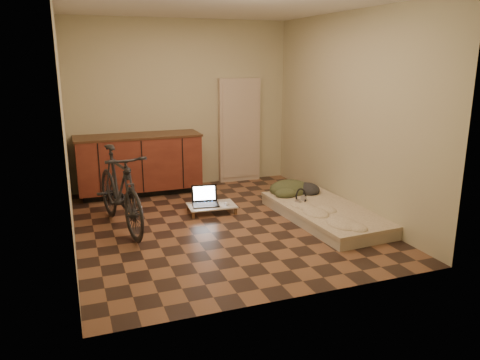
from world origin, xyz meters
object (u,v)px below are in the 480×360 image
object	(u,v)px
lap_desk	(212,206)
laptop	(205,201)
futon	(326,213)
bicycle	(119,185)

from	to	relation	value
lap_desk	laptop	size ratio (longest dim) A/B	1.68
laptop	futon	bearing A→B (deg)	-22.60
bicycle	futon	distance (m)	2.61
futon	lap_desk	bearing A→B (deg)	145.21
bicycle	laptop	distance (m)	1.23
bicycle	futon	size ratio (longest dim) A/B	0.86
futon	laptop	bearing A→B (deg)	144.87
lap_desk	bicycle	bearing A→B (deg)	-166.60
lap_desk	laptop	bearing A→B (deg)	145.73
futon	lap_desk	world-z (taller)	futon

